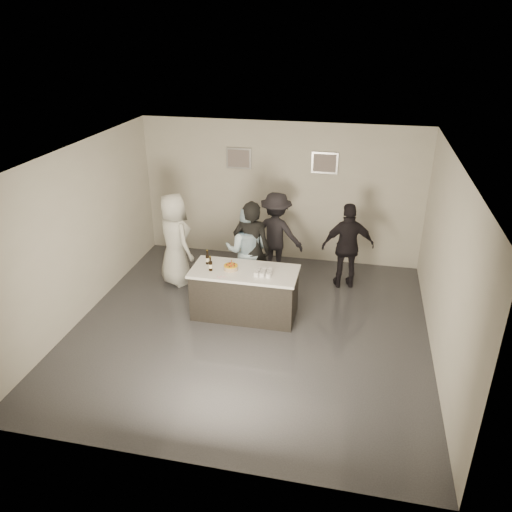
% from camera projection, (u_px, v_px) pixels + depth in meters
% --- Properties ---
extents(floor, '(6.00, 6.00, 0.00)m').
position_uv_depth(floor, '(250.00, 328.00, 8.62)').
color(floor, '#3D3D42').
rests_on(floor, ground).
extents(ceiling, '(6.00, 6.00, 0.00)m').
position_uv_depth(ceiling, '(249.00, 157.00, 7.34)').
color(ceiling, white).
extents(wall_back, '(6.00, 0.04, 3.00)m').
position_uv_depth(wall_back, '(281.00, 193.00, 10.63)').
color(wall_back, beige).
rests_on(wall_back, ground).
extents(wall_front, '(6.00, 0.04, 3.00)m').
position_uv_depth(wall_front, '(187.00, 362.00, 5.32)').
color(wall_front, beige).
rests_on(wall_front, ground).
extents(wall_left, '(0.04, 6.00, 3.00)m').
position_uv_depth(wall_left, '(79.00, 234.00, 8.55)').
color(wall_left, beige).
rests_on(wall_left, ground).
extents(wall_right, '(0.04, 6.00, 3.00)m').
position_uv_depth(wall_right, '(446.00, 267.00, 7.41)').
color(wall_right, beige).
rests_on(wall_right, ground).
extents(picture_left, '(0.54, 0.04, 0.44)m').
position_uv_depth(picture_left, '(239.00, 158.00, 10.48)').
color(picture_left, '#B2B2B7').
rests_on(picture_left, wall_back).
extents(picture_right, '(0.54, 0.04, 0.44)m').
position_uv_depth(picture_right, '(325.00, 163.00, 10.14)').
color(picture_right, '#B2B2B7').
rests_on(picture_right, wall_back).
extents(bar_counter, '(1.86, 0.86, 0.90)m').
position_uv_depth(bar_counter, '(245.00, 293.00, 8.83)').
color(bar_counter, white).
rests_on(bar_counter, ground).
extents(cake, '(0.25, 0.25, 0.07)m').
position_uv_depth(cake, '(231.00, 268.00, 8.64)').
color(cake, gold).
rests_on(cake, bar_counter).
extents(beer_bottle_a, '(0.07, 0.07, 0.26)m').
position_uv_depth(beer_bottle_a, '(207.00, 257.00, 8.81)').
color(beer_bottle_a, black).
rests_on(beer_bottle_a, bar_counter).
extents(beer_bottle_b, '(0.07, 0.07, 0.26)m').
position_uv_depth(beer_bottle_b, '(210.00, 264.00, 8.57)').
color(beer_bottle_b, black).
rests_on(beer_bottle_b, bar_counter).
extents(tumbler_cluster, '(0.30, 0.30, 0.08)m').
position_uv_depth(tumbler_cluster, '(263.00, 272.00, 8.48)').
color(tumbler_cluster, orange).
rests_on(tumbler_cluster, bar_counter).
extents(candles, '(0.24, 0.08, 0.01)m').
position_uv_depth(candles, '(222.00, 277.00, 8.41)').
color(candles, pink).
rests_on(candles, bar_counter).
extents(person_main_black, '(0.70, 0.47, 1.90)m').
position_uv_depth(person_main_black, '(252.00, 250.00, 9.29)').
color(person_main_black, black).
rests_on(person_main_black, ground).
extents(person_main_blue, '(0.88, 0.70, 1.75)m').
position_uv_depth(person_main_blue, '(247.00, 251.00, 9.43)').
color(person_main_blue, '#AECEE4').
rests_on(person_main_blue, ground).
extents(person_guest_left, '(1.08, 1.03, 1.87)m').
position_uv_depth(person_guest_left, '(175.00, 240.00, 9.77)').
color(person_guest_left, silver).
rests_on(person_guest_left, ground).
extents(person_guest_right, '(1.08, 0.65, 1.73)m').
position_uv_depth(person_guest_right, '(348.00, 246.00, 9.65)').
color(person_guest_right, black).
rests_on(person_guest_right, ground).
extents(person_guest_back, '(1.21, 0.81, 1.75)m').
position_uv_depth(person_guest_back, '(276.00, 234.00, 10.18)').
color(person_guest_back, black).
rests_on(person_guest_back, ground).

